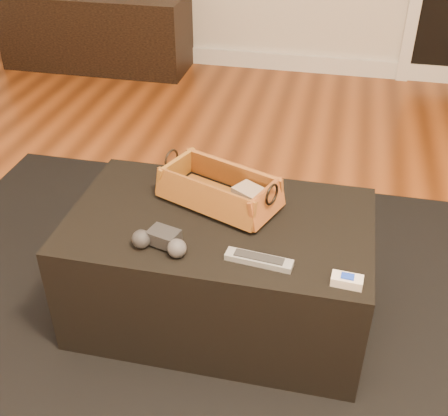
% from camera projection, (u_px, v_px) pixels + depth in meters
% --- Properties ---
extents(floor, '(5.00, 5.50, 0.01)m').
position_uv_depth(floor, '(180.00, 345.00, 1.96)').
color(floor, brown).
rests_on(floor, ground).
extents(baseboard, '(5.00, 0.04, 0.12)m').
position_uv_depth(baseboard, '(283.00, 62.00, 4.13)').
color(baseboard, white).
rests_on(baseboard, floor).
extents(media_cabinet, '(1.34, 0.45, 0.53)m').
position_uv_depth(media_cabinet, '(96.00, 31.00, 4.08)').
color(media_cabinet, black).
rests_on(media_cabinet, floor).
extents(area_rug, '(2.60, 2.00, 0.01)m').
position_uv_depth(area_rug, '(217.00, 322.00, 2.04)').
color(area_rug, black).
rests_on(area_rug, floor).
extents(ottoman, '(1.00, 0.60, 0.42)m').
position_uv_depth(ottoman, '(220.00, 268.00, 1.96)').
color(ottoman, black).
rests_on(ottoman, area_rug).
extents(tv_remote, '(0.22, 0.10, 0.02)m').
position_uv_depth(tv_remote, '(212.00, 196.00, 1.91)').
color(tv_remote, black).
rests_on(tv_remote, wicker_basket).
extents(cloth_bundle, '(0.14, 0.12, 0.06)m').
position_uv_depth(cloth_bundle, '(251.00, 197.00, 1.87)').
color(cloth_bundle, tan).
rests_on(cloth_bundle, wicker_basket).
extents(wicker_basket, '(0.45, 0.34, 0.14)m').
position_uv_depth(wicker_basket, '(219.00, 191.00, 1.90)').
color(wicker_basket, brown).
rests_on(wicker_basket, ottoman).
extents(game_controller, '(0.19, 0.12, 0.06)m').
position_uv_depth(game_controller, '(161.00, 241.00, 1.70)').
color(game_controller, black).
rests_on(game_controller, ottoman).
extents(silver_remote, '(0.21, 0.07, 0.02)m').
position_uv_depth(silver_remote, '(259.00, 260.00, 1.65)').
color(silver_remote, '#9EA1A5').
rests_on(silver_remote, ottoman).
extents(cream_gadget, '(0.09, 0.05, 0.03)m').
position_uv_depth(cream_gadget, '(347.00, 280.00, 1.57)').
color(cream_gadget, silver).
rests_on(cream_gadget, ottoman).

